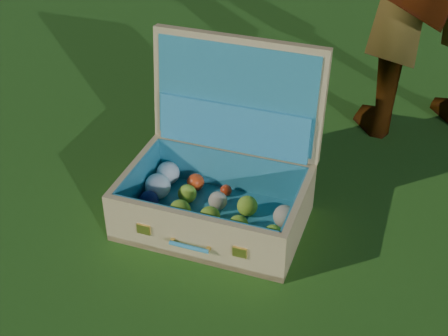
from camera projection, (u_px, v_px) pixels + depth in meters
ground at (255, 213)px, 1.98m from camera, size 60.00×60.00×0.00m
stray_ball at (133, 189)px, 2.02m from camera, size 0.07×0.07×0.07m
suitcase at (219, 171)px, 1.91m from camera, size 0.59×0.49×0.53m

